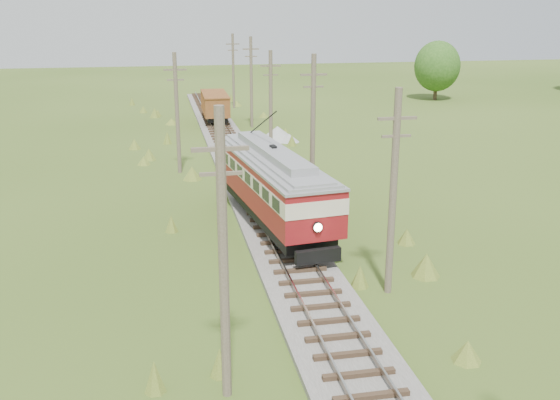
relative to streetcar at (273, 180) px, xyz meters
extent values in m
cube|color=#605B54|center=(0.00, 7.27, -2.62)|extent=(3.60, 96.00, 0.25)
cube|color=#726659|center=(-0.72, 7.27, -2.26)|extent=(0.08, 96.00, 0.17)
cube|color=#726659|center=(0.72, 7.27, -2.26)|extent=(0.08, 96.00, 0.17)
cube|color=#2D2116|center=(0.00, 7.27, -2.42)|extent=(2.40, 96.00, 0.16)
cube|color=black|center=(0.00, 0.00, -1.71)|extent=(3.98, 11.96, 0.48)
cube|color=maroon|center=(0.00, 0.00, -0.64)|extent=(4.55, 13.03, 1.17)
cube|color=beige|center=(0.00, 0.00, 0.31)|extent=(4.59, 13.10, 0.74)
cube|color=black|center=(0.00, 0.00, 0.31)|extent=(4.55, 12.53, 0.58)
cube|color=maroon|center=(0.00, 0.00, 0.85)|extent=(4.55, 13.03, 0.32)
cube|color=gray|center=(0.00, 0.00, 1.20)|extent=(4.63, 13.17, 0.40)
cube|color=gray|center=(0.00, 0.00, 1.56)|extent=(2.53, 9.66, 0.43)
sphere|color=#FFF2BF|center=(0.81, -6.41, -0.48)|extent=(0.38, 0.38, 0.38)
cylinder|color=black|center=(-0.24, 1.90, 2.76)|extent=(0.68, 4.92, 2.05)
cylinder|color=black|center=(-0.19, -4.89, -1.76)|extent=(0.23, 0.86, 0.85)
cylinder|color=black|center=(1.40, -4.69, -1.76)|extent=(0.23, 0.86, 0.85)
cylinder|color=black|center=(-1.40, 4.69, -1.76)|extent=(0.23, 0.86, 0.85)
cylinder|color=black|center=(0.19, 4.89, -1.76)|extent=(0.23, 0.86, 0.85)
cube|color=black|center=(0.00, 33.18, -1.85)|extent=(2.09, 6.86, 0.47)
cube|color=brown|center=(0.00, 33.18, -0.67)|extent=(2.60, 7.62, 1.90)
cube|color=brown|center=(0.00, 33.18, 0.33)|extent=(2.65, 7.78, 0.11)
cylinder|color=black|center=(-0.75, 30.91, -1.81)|extent=(0.13, 0.76, 0.76)
cylinder|color=black|center=(0.67, 30.89, -1.81)|extent=(0.13, 0.76, 0.76)
cylinder|color=black|center=(-0.67, 35.46, -1.81)|extent=(0.13, 0.76, 0.76)
cylinder|color=black|center=(0.75, 35.44, -1.81)|extent=(0.13, 0.76, 0.76)
cone|color=gray|center=(4.74, 23.51, -2.11)|extent=(3.37, 3.37, 1.26)
cone|color=gray|center=(5.58, 22.46, -2.38)|extent=(1.90, 1.90, 0.74)
cylinder|color=brown|center=(3.30, -8.73, 1.55)|extent=(0.30, 0.30, 8.60)
cube|color=brown|center=(3.30, -8.73, 4.65)|extent=(1.60, 0.12, 0.12)
cube|color=brown|center=(3.30, -8.73, 3.95)|extent=(1.20, 0.10, 0.10)
cylinder|color=brown|center=(3.20, 4.27, 1.75)|extent=(0.30, 0.30, 9.00)
cube|color=brown|center=(3.20, 4.27, 5.05)|extent=(1.60, 0.12, 0.12)
cube|color=brown|center=(3.20, 4.27, 4.35)|extent=(1.20, 0.10, 0.10)
cylinder|color=brown|center=(3.00, 17.27, 1.45)|extent=(0.30, 0.30, 8.40)
cube|color=brown|center=(3.00, 17.27, 4.45)|extent=(1.60, 0.12, 0.12)
cube|color=brown|center=(3.00, 17.27, 3.75)|extent=(1.20, 0.10, 0.10)
cylinder|color=brown|center=(3.40, 30.27, 1.70)|extent=(0.30, 0.30, 8.90)
cube|color=brown|center=(3.40, 30.27, 4.95)|extent=(1.60, 0.12, 0.12)
cube|color=brown|center=(3.40, 30.27, 4.25)|extent=(1.20, 0.10, 0.10)
cylinder|color=brown|center=(3.20, 43.27, 1.60)|extent=(0.30, 0.30, 8.70)
cube|color=brown|center=(3.20, 43.27, 4.75)|extent=(1.60, 0.12, 0.12)
cube|color=brown|center=(3.20, 43.27, 4.05)|extent=(1.20, 0.10, 0.10)
cylinder|color=brown|center=(-4.20, -14.73, 1.75)|extent=(0.30, 0.30, 9.00)
cube|color=brown|center=(-4.20, -14.73, 5.05)|extent=(1.60, 0.12, 0.12)
cube|color=brown|center=(-4.20, -14.73, 4.35)|extent=(1.20, 0.10, 0.10)
cylinder|color=brown|center=(-4.50, 13.27, 1.55)|extent=(0.30, 0.30, 8.60)
cube|color=brown|center=(-4.50, 13.27, 4.65)|extent=(1.60, 0.12, 0.12)
cube|color=brown|center=(-4.50, 13.27, 3.95)|extent=(1.20, 0.10, 0.10)
cylinder|color=#38281C|center=(30.00, 45.27, -1.49)|extent=(0.50, 0.50, 2.52)
ellipsoid|color=#224A16|center=(30.00, 45.27, 1.59)|extent=(5.88, 5.88, 6.47)
camera|label=1|loc=(-5.81, -31.48, 8.74)|focal=40.00mm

